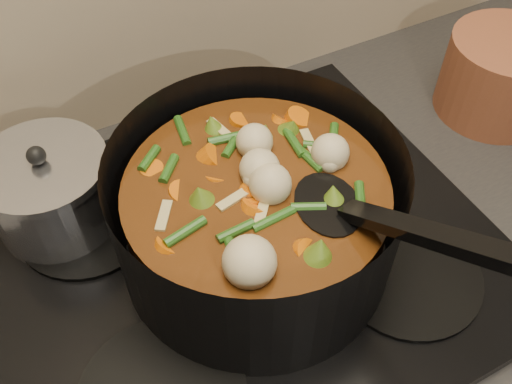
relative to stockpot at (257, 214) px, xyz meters
name	(u,v)px	position (x,y,z in m)	size (l,w,h in m)	color
stovetop	(242,252)	(-0.01, 0.01, -0.08)	(0.62, 0.54, 0.03)	black
stockpot	(257,214)	(0.00, 0.00, 0.00)	(0.33, 0.43, 0.24)	black
saucepan	(51,192)	(-0.20, 0.17, -0.02)	(0.16, 0.16, 0.13)	silver
terracotta_crock	(501,76)	(0.47, 0.09, -0.03)	(0.18, 0.18, 0.13)	brown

